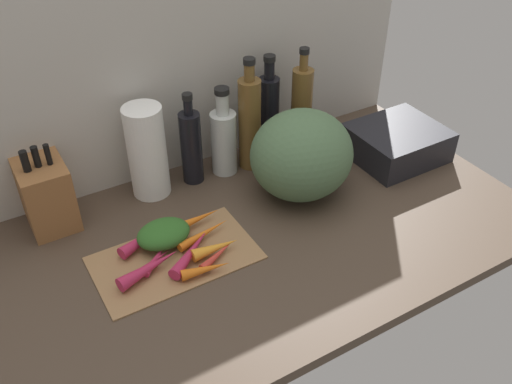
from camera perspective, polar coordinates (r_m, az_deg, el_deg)
ground_plane at (r=140.59cm, az=-4.78°, el=-6.26°), size 170.00×80.00×3.00cm
wall_back at (r=153.04cm, az=-12.00°, el=11.22°), size 170.00×3.00×60.00cm
cutting_board at (r=137.81cm, az=-8.22°, el=-6.58°), size 38.88×22.54×0.80cm
carrot_0 at (r=135.74cm, az=-6.61°, el=-6.07°), size 15.23×12.69×3.19cm
carrot_1 at (r=136.24cm, az=-4.14°, el=-5.67°), size 12.05×3.57×3.23cm
carrot_2 at (r=141.80cm, az=-10.88°, el=-4.35°), size 17.19×9.08×3.20cm
carrot_3 at (r=136.49cm, az=-10.00°, el=-6.50°), size 10.60×9.54×2.05cm
carrot_4 at (r=135.12cm, az=-4.01°, el=-6.43°), size 11.32×6.68×2.12cm
carrot_5 at (r=144.25cm, az=-6.63°, el=-3.02°), size 16.16×4.78×3.14cm
carrot_6 at (r=140.96cm, az=-5.31°, el=-4.22°), size 15.40×5.87×2.45cm
carrot_7 at (r=133.15cm, az=-10.76°, el=-7.54°), size 16.67×7.32×3.48cm
carrot_8 at (r=135.21cm, az=-10.46°, el=-7.07°), size 10.68×6.06×2.08cm
carrot_9 at (r=131.54cm, az=-5.12°, el=-7.81°), size 12.01×4.54×2.69cm
carrot_greens_pile at (r=139.71cm, az=-9.38°, el=-4.21°), size 13.37×10.28×5.66cm
winter_squash at (r=150.78cm, az=4.65°, el=3.77°), size 28.17×26.54×24.48cm
knife_block at (r=150.64cm, az=-20.49°, el=-0.25°), size 11.56×14.49×23.36cm
paper_towel_roll at (r=152.81cm, az=-11.00°, el=4.04°), size 10.44×10.44×26.24cm
bottle_0 at (r=156.86cm, az=-6.59°, el=4.67°), size 5.99×5.99×27.28cm
bottle_1 at (r=160.36cm, az=-3.29°, el=5.37°), size 7.42×7.42×26.59cm
bottle_2 at (r=160.65cm, az=-0.65°, el=7.10°), size 6.52×6.52×33.81cm
bottle_3 at (r=168.96cm, az=1.30°, el=8.10°), size 6.25×6.25×30.86cm
bottle_4 at (r=169.16cm, az=4.62°, el=8.38°), size 6.29×6.29×32.98cm
dish_rack at (r=174.82cm, az=14.09°, el=4.88°), size 26.13×22.83×9.59cm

